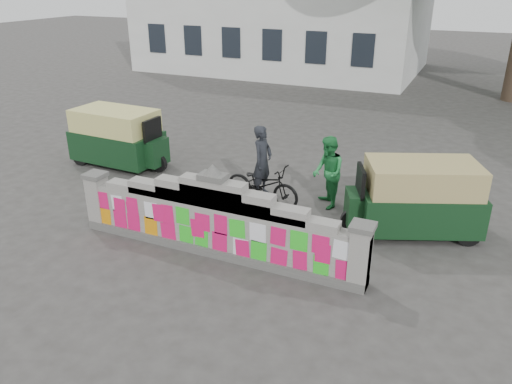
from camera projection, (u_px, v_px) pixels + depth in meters
ground at (216, 253)px, 10.51m from camera, size 100.00×100.00×0.00m
parapet_wall at (214, 222)px, 10.20m from camera, size 6.48×0.44×2.01m
cyclist_bike at (262, 184)px, 12.58m from camera, size 2.09×0.90×1.07m
cyclist_rider at (262, 171)px, 12.43m from camera, size 0.50×0.70×1.81m
pedestrian at (328, 173)px, 12.30m from camera, size 1.06×1.12×1.82m
rickshaw_left at (119, 137)px, 15.08m from camera, size 3.13×1.54×1.71m
rickshaw_right at (416, 197)px, 11.05m from camera, size 3.09×2.27×1.66m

